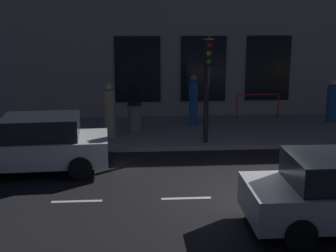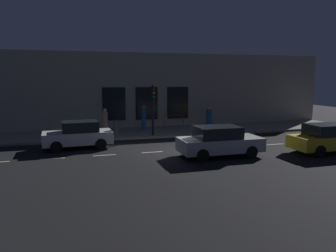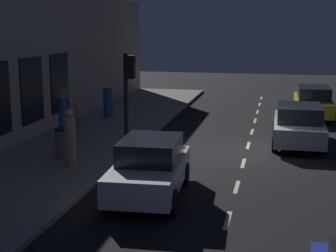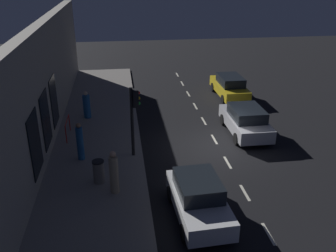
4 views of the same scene
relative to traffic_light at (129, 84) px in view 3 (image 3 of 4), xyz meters
name	(u,v)px [view 3 (image 3 of 4)]	position (x,y,z in m)	size (l,w,h in m)	color
ground_plane	(246,152)	(-4.34, -0.48, -2.46)	(60.00, 60.00, 0.00)	black
sidewalk	(87,141)	(1.91, -0.48, -2.38)	(4.50, 32.00, 0.15)	gray
building_facade	(23,65)	(4.45, -0.48, 0.56)	(0.65, 32.00, 6.05)	gray
lane_centre_line	(248,145)	(-4.34, -1.48, -2.45)	(0.12, 27.20, 0.01)	beige
traffic_light	(129,84)	(0.00, 0.00, 0.00)	(0.50, 0.32, 3.45)	black
parked_car_1	(299,125)	(-6.22, -2.02, -1.66)	(1.95, 4.31, 1.58)	#B7B7BC
parked_car_2	(150,168)	(-2.08, 4.98, -1.67)	(1.99, 3.98, 1.58)	silver
parked_car_3	(313,102)	(-7.11, -8.21, -1.67)	(1.84, 4.52, 1.58)	gold
pedestrian_0	(108,102)	(2.65, -5.24, -1.56)	(0.61, 0.61, 1.66)	#1E5189
pedestrian_1	(70,139)	(1.02, 3.14, -1.44)	(0.53, 0.53, 1.86)	gray
pedestrian_2	(63,119)	(2.60, 0.10, -1.42)	(0.35, 0.35, 1.88)	#1E5189
trash_bin	(62,143)	(1.68, 2.29, -1.79)	(0.51, 0.51, 1.02)	slate
red_railing	(69,112)	(3.50, -2.57, -1.61)	(0.05, 1.71, 0.97)	red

